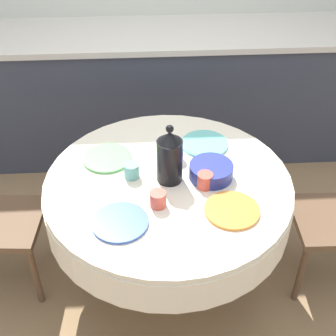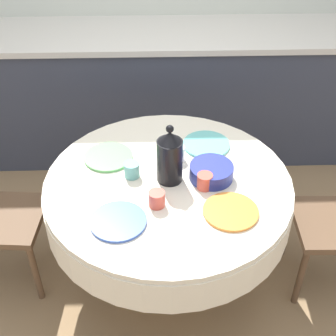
{
  "view_description": "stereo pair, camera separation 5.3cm",
  "coord_description": "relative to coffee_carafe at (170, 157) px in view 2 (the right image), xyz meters",
  "views": [
    {
      "loc": [
        -0.11,
        -1.76,
        2.2
      ],
      "look_at": [
        0.0,
        0.0,
        0.81
      ],
      "focal_mm": 50.0,
      "sensor_mm": 36.0,
      "label": 1
    },
    {
      "loc": [
        -0.05,
        -1.76,
        2.2
      ],
      "look_at": [
        0.0,
        0.0,
        0.81
      ],
      "focal_mm": 50.0,
      "sensor_mm": 36.0,
      "label": 2
    }
  ],
  "objects": [
    {
      "name": "cup_far_right",
      "position": [
        0.04,
        0.16,
        -0.1
      ],
      "size": [
        0.08,
        0.08,
        0.08
      ],
      "primitive_type": "cylinder",
      "color": "white",
      "rests_on": "dining_table"
    },
    {
      "name": "coffee_carafe",
      "position": [
        0.0,
        0.0,
        0.0
      ],
      "size": [
        0.12,
        0.12,
        0.31
      ],
      "color": "black",
      "rests_on": "dining_table"
    },
    {
      "name": "kitchen_counter",
      "position": [
        -0.01,
        1.31,
        -0.39
      ],
      "size": [
        3.24,
        0.64,
        0.96
      ],
      "color": "#383D4C",
      "rests_on": "ground_plane"
    },
    {
      "name": "plate_near_left",
      "position": [
        -0.24,
        -0.29,
        -0.13
      ],
      "size": [
        0.25,
        0.25,
        0.01
      ],
      "primitive_type": "cylinder",
      "color": "#3856AD",
      "rests_on": "dining_table"
    },
    {
      "name": "fruit_bowl",
      "position": [
        0.2,
        0.01,
        -0.1
      ],
      "size": [
        0.22,
        0.22,
        0.07
      ],
      "primitive_type": "cylinder",
      "color": "navy",
      "rests_on": "dining_table"
    },
    {
      "name": "cup_near_left",
      "position": [
        -0.06,
        -0.19,
        -0.1
      ],
      "size": [
        0.08,
        0.08,
        0.08
      ],
      "primitive_type": "cylinder",
      "color": "#CC4C3D",
      "rests_on": "dining_table"
    },
    {
      "name": "plate_far_left",
      "position": [
        -0.31,
        0.18,
        -0.13
      ],
      "size": [
        0.25,
        0.25,
        0.01
      ],
      "primitive_type": "cylinder",
      "color": "#5BA85B",
      "rests_on": "dining_table"
    },
    {
      "name": "dining_table",
      "position": [
        -0.01,
        -0.01,
        -0.26
      ],
      "size": [
        1.23,
        1.23,
        0.73
      ],
      "color": "brown",
      "rests_on": "ground_plane"
    },
    {
      "name": "ground_plane",
      "position": [
        -0.01,
        -0.01,
        -0.87
      ],
      "size": [
        12.0,
        12.0,
        0.0
      ],
      "primitive_type": "plane",
      "color": "#8E704C"
    },
    {
      "name": "cup_far_left",
      "position": [
        -0.19,
        0.03,
        -0.1
      ],
      "size": [
        0.08,
        0.08,
        0.08
      ],
      "primitive_type": "cylinder",
      "color": "#5BA39E",
      "rests_on": "dining_table"
    },
    {
      "name": "plate_far_right",
      "position": [
        0.21,
        0.28,
        -0.13
      ],
      "size": [
        0.25,
        0.25,
        0.01
      ],
      "primitive_type": "cylinder",
      "color": "#60BCB7",
      "rests_on": "dining_table"
    },
    {
      "name": "plate_near_right",
      "position": [
        0.27,
        -0.25,
        -0.13
      ],
      "size": [
        0.25,
        0.25,
        0.01
      ],
      "primitive_type": "cylinder",
      "color": "orange",
      "rests_on": "dining_table"
    },
    {
      "name": "cup_near_right",
      "position": [
        0.17,
        -0.07,
        -0.1
      ],
      "size": [
        0.08,
        0.08,
        0.08
      ],
      "primitive_type": "cylinder",
      "color": "#CC4C3D",
      "rests_on": "dining_table"
    }
  ]
}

